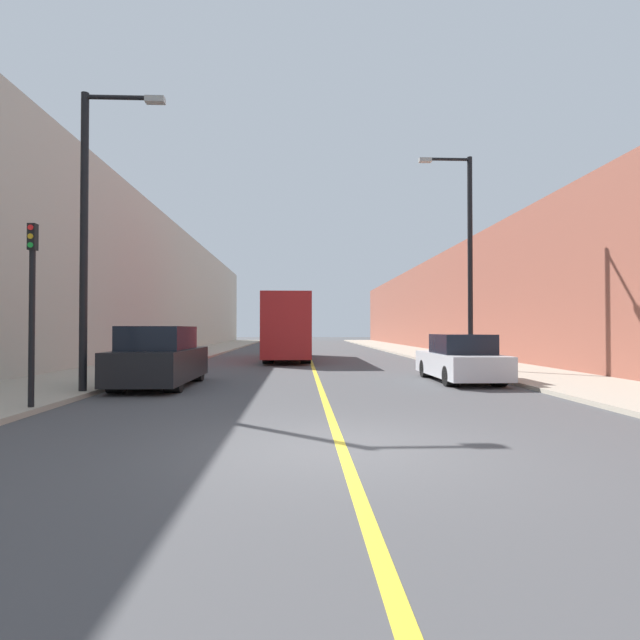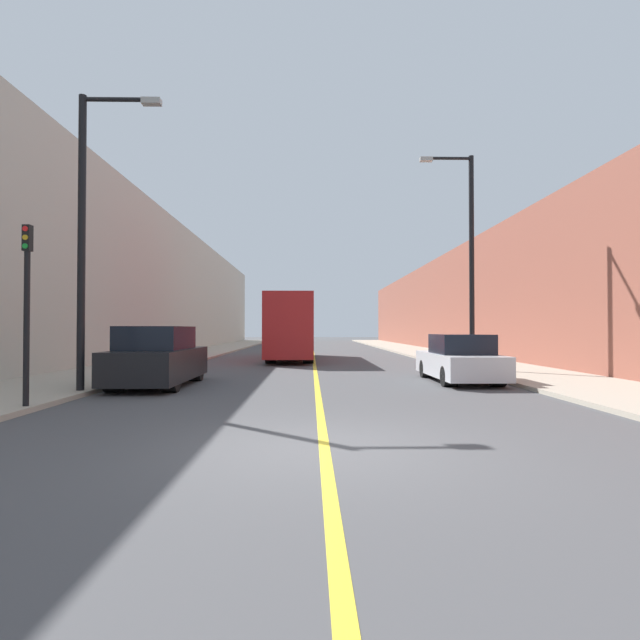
% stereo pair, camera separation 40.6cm
% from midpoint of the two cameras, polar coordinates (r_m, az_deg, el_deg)
% --- Properties ---
extents(ground_plane, '(200.00, 200.00, 0.00)m').
position_cam_midpoint_polar(ground_plane, '(7.45, 0.87, -14.44)').
color(ground_plane, '#474749').
extents(sidewalk_left, '(3.89, 72.00, 0.12)m').
position_cam_midpoint_polar(sidewalk_left, '(38.02, -13.71, -3.52)').
color(sidewalk_left, '#A89E8C').
rests_on(sidewalk_left, ground).
extents(sidewalk_right, '(3.89, 72.00, 0.12)m').
position_cam_midpoint_polar(sidewalk_right, '(38.18, 10.22, -3.53)').
color(sidewalk_right, '#A89E8C').
rests_on(sidewalk_right, ground).
extents(building_row_left, '(4.00, 72.00, 9.61)m').
position_cam_midpoint_polar(building_row_left, '(39.07, -19.37, 3.54)').
color(building_row_left, '#B7B2A3').
rests_on(building_row_left, ground).
extents(building_row_right, '(4.00, 72.00, 7.36)m').
position_cam_midpoint_polar(building_row_right, '(39.24, 15.83, 1.85)').
color(building_row_right, brown).
rests_on(building_row_right, ground).
extents(road_center_line, '(0.16, 72.00, 0.01)m').
position_cam_midpoint_polar(road_center_line, '(37.28, -1.72, -3.69)').
color(road_center_line, gold).
rests_on(road_center_line, ground).
extents(bus, '(2.40, 10.25, 3.51)m').
position_cam_midpoint_polar(bus, '(28.18, -4.05, -0.75)').
color(bus, '#AD1E1E').
rests_on(bus, ground).
extents(parked_suv_left, '(1.96, 4.74, 1.81)m').
position_cam_midpoint_polar(parked_suv_left, '(15.75, -18.54, -4.21)').
color(parked_suv_left, black).
rests_on(parked_suv_left, ground).
extents(car_right_near, '(1.86, 4.60, 1.55)m').
position_cam_midpoint_polar(car_right_near, '(17.04, 15.09, -4.46)').
color(car_right_near, silver).
rests_on(car_right_near, ground).
extents(street_lamp_left, '(2.16, 0.24, 7.80)m').
position_cam_midpoint_polar(street_lamp_left, '(14.64, -25.49, 9.99)').
color(street_lamp_left, black).
rests_on(street_lamp_left, sidewalk_left).
extents(street_lamp_right, '(2.16, 0.24, 8.54)m').
position_cam_midpoint_polar(street_lamp_right, '(20.98, 15.85, 7.63)').
color(street_lamp_right, black).
rests_on(street_lamp_right, sidewalk_right).
extents(traffic_light, '(0.16, 0.18, 3.79)m').
position_cam_midpoint_polar(traffic_light, '(11.99, -30.90, 1.36)').
color(traffic_light, black).
rests_on(traffic_light, sidewalk_left).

